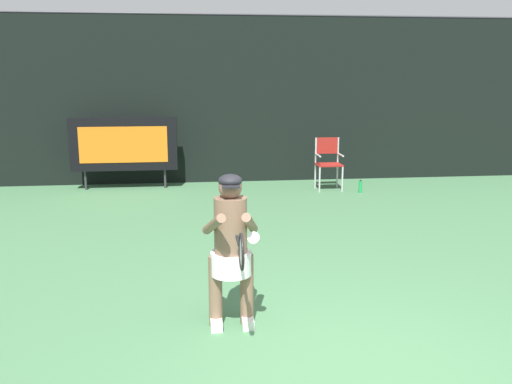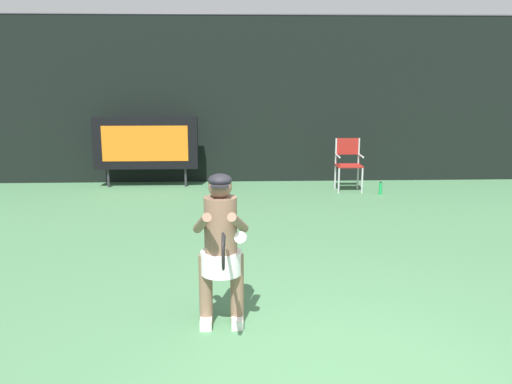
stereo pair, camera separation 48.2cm
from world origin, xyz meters
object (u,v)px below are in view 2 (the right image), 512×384
at_px(umpire_chair, 348,161).
at_px(tennis_player, 221,244).
at_px(water_bottle, 380,189).
at_px(tennis_racket, 223,250).
at_px(scoreboard, 146,143).

distance_m(umpire_chair, tennis_player, 6.72).
relative_size(umpire_chair, water_bottle, 4.08).
bearing_deg(umpire_chair, tennis_racket, -109.63).
relative_size(umpire_chair, tennis_player, 0.73).
bearing_deg(tennis_racket, tennis_player, 101.48).
relative_size(tennis_player, tennis_racket, 2.46).
relative_size(scoreboard, water_bottle, 8.30).
xyz_separation_m(umpire_chair, water_bottle, (0.58, -0.42, -0.50)).
height_order(scoreboard, tennis_racket, scoreboard).
height_order(water_bottle, tennis_racket, tennis_racket).
height_order(scoreboard, water_bottle, scoreboard).
bearing_deg(umpire_chair, scoreboard, 172.59).
relative_size(scoreboard, tennis_player, 1.49).
bearing_deg(scoreboard, tennis_player, -75.63).
height_order(scoreboard, tennis_player, scoreboard).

